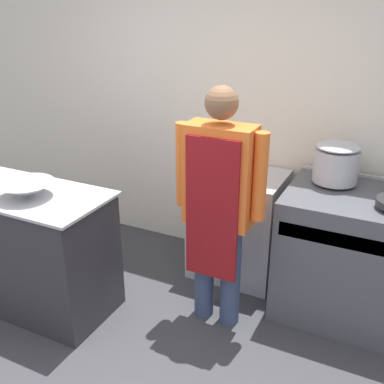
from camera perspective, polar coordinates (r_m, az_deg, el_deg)
wall_back at (r=3.81m, az=5.24°, el=10.77°), size 8.00×0.05×2.70m
prep_counter at (r=3.56m, az=-19.92°, el=-6.77°), size 1.29×0.62×0.93m
stove at (r=3.46m, az=20.05°, el=-7.61°), size 1.04×0.78×0.96m
fridge_unit at (r=3.75m, az=5.85°, el=-4.15°), size 0.70×0.57×0.89m
person_cook at (r=2.95m, az=3.41°, el=-0.77°), size 0.63×0.24×1.69m
mixing_bowl at (r=3.23m, az=-20.27°, el=0.27°), size 0.38×0.38×0.11m
stock_pot at (r=3.35m, az=17.87°, el=3.63°), size 0.32×0.32×0.29m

